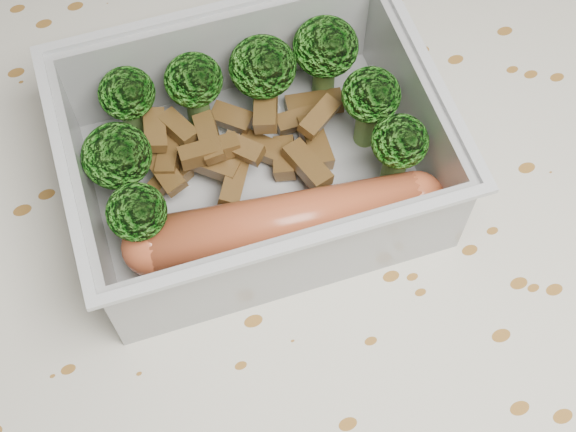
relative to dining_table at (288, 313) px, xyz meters
name	(u,v)px	position (x,y,z in m)	size (l,w,h in m)	color
dining_table	(288,313)	(0.00, 0.00, 0.00)	(1.40, 0.90, 0.75)	brown
tablecloth	(288,280)	(0.00, 0.00, 0.05)	(1.46, 0.96, 0.19)	silver
lunch_container	(256,163)	(0.00, 0.04, 0.11)	(0.20, 0.16, 0.06)	silver
broccoli_florets	(244,108)	(0.00, 0.06, 0.13)	(0.16, 0.11, 0.05)	#608C3F
meat_pile	(236,144)	(-0.01, 0.06, 0.11)	(0.12, 0.07, 0.03)	brown
sausage	(286,223)	(0.00, 0.00, 0.11)	(0.16, 0.05, 0.03)	#CB5932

